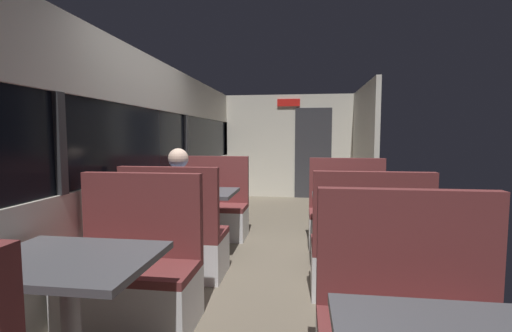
# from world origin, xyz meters

# --- Properties ---
(ground_plane) EXTENTS (3.30, 9.20, 0.02)m
(ground_plane) POSITION_xyz_m (0.00, 0.00, -0.01)
(ground_plane) COLOR #665B4C
(carriage_window_panel_left) EXTENTS (0.09, 8.48, 2.30)m
(carriage_window_panel_left) POSITION_xyz_m (-1.45, 0.00, 1.11)
(carriage_window_panel_left) COLOR beige
(carriage_window_panel_left) RESTS_ON ground_plane
(carriage_end_bulkhead) EXTENTS (2.90, 0.11, 2.30)m
(carriage_end_bulkhead) POSITION_xyz_m (0.06, 4.19, 1.14)
(carriage_end_bulkhead) COLOR beige
(carriage_end_bulkhead) RESTS_ON ground_plane
(carriage_aisle_panel_right) EXTENTS (0.08, 2.40, 2.30)m
(carriage_aisle_panel_right) POSITION_xyz_m (1.45, 3.00, 1.15)
(carriage_aisle_panel_right) COLOR beige
(carriage_aisle_panel_right) RESTS_ON ground_plane
(dining_table_near_window) EXTENTS (0.90, 0.70, 0.74)m
(dining_table_near_window) POSITION_xyz_m (-0.89, -2.09, 0.64)
(dining_table_near_window) COLOR #9E9EA3
(dining_table_near_window) RESTS_ON ground_plane
(bench_near_window_facing_entry) EXTENTS (0.95, 0.50, 1.10)m
(bench_near_window_facing_entry) POSITION_xyz_m (-0.89, -1.39, 0.33)
(bench_near_window_facing_entry) COLOR silver
(bench_near_window_facing_entry) RESTS_ON ground_plane
(dining_table_mid_window) EXTENTS (0.90, 0.70, 0.74)m
(dining_table_mid_window) POSITION_xyz_m (-0.89, 0.19, 0.64)
(dining_table_mid_window) COLOR #9E9EA3
(dining_table_mid_window) RESTS_ON ground_plane
(bench_mid_window_facing_end) EXTENTS (0.95, 0.50, 1.10)m
(bench_mid_window_facing_end) POSITION_xyz_m (-0.89, -0.51, 0.33)
(bench_mid_window_facing_end) COLOR silver
(bench_mid_window_facing_end) RESTS_ON ground_plane
(bench_mid_window_facing_entry) EXTENTS (0.95, 0.50, 1.10)m
(bench_mid_window_facing_entry) POSITION_xyz_m (-0.89, 0.88, 0.33)
(bench_mid_window_facing_entry) COLOR silver
(bench_mid_window_facing_entry) RESTS_ON ground_plane
(dining_table_rear_aisle) EXTENTS (0.90, 0.70, 0.74)m
(dining_table_rear_aisle) POSITION_xyz_m (0.89, -0.01, 0.64)
(dining_table_rear_aisle) COLOR #9E9EA3
(dining_table_rear_aisle) RESTS_ON ground_plane
(bench_rear_aisle_facing_end) EXTENTS (0.95, 0.50, 1.10)m
(bench_rear_aisle_facing_end) POSITION_xyz_m (0.89, -0.71, 0.33)
(bench_rear_aisle_facing_end) COLOR silver
(bench_rear_aisle_facing_end) RESTS_ON ground_plane
(bench_rear_aisle_facing_entry) EXTENTS (0.95, 0.50, 1.10)m
(bench_rear_aisle_facing_entry) POSITION_xyz_m (0.89, 0.68, 0.33)
(bench_rear_aisle_facing_entry) COLOR silver
(bench_rear_aisle_facing_entry) RESTS_ON ground_plane
(seated_passenger) EXTENTS (0.47, 0.55, 1.26)m
(seated_passenger) POSITION_xyz_m (-0.89, -0.44, 0.54)
(seated_passenger) COLOR #26262D
(seated_passenger) RESTS_ON ground_plane
(coffee_cup_primary) EXTENTS (0.07, 0.07, 0.09)m
(coffee_cup_primary) POSITION_xyz_m (0.77, 0.12, 0.79)
(coffee_cup_primary) COLOR #26598C
(coffee_cup_primary) RESTS_ON dining_table_rear_aisle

